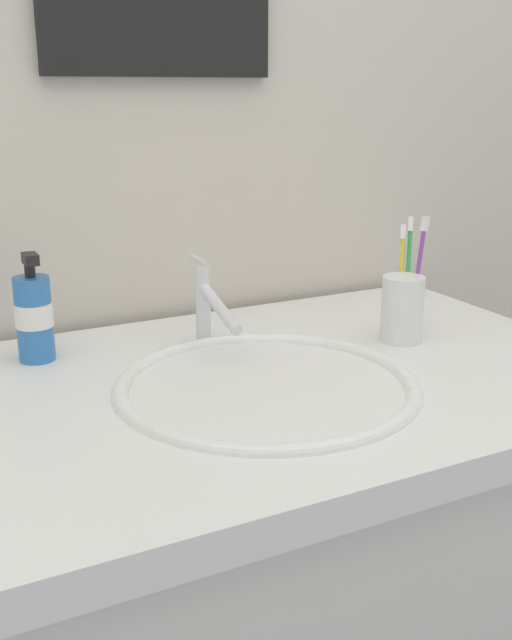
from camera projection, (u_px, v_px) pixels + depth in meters
tiled_wall_back at (156, 122)px, 1.31m from camera, size 2.30×0.04×2.40m
vanity_counter at (255, 624)px, 1.22m from camera, size 1.10×0.67×0.86m
sink_basin at (266, 410)px, 1.07m from camera, size 0.43×0.43×0.11m
faucet at (207, 304)px, 1.21m from camera, size 0.02×0.17×0.14m
toothbrush_cup at (402, 309)px, 1.24m from camera, size 0.07×0.07×0.11m
toothbrush_yellow at (401, 273)px, 1.25m from camera, size 0.03×0.05×0.18m
toothbrush_purple at (418, 269)px, 1.24m from camera, size 0.04×0.02×0.20m
toothbrush_green at (408, 269)px, 1.26m from camera, size 0.04×0.05×0.19m
soap_dispenser at (34, 316)px, 1.15m from camera, size 0.06×0.06×0.17m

